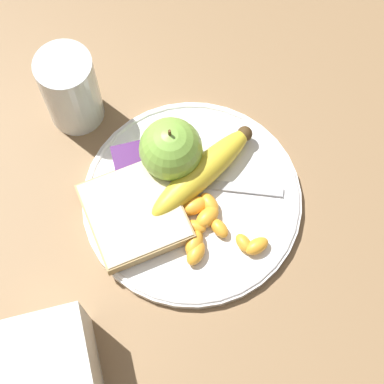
# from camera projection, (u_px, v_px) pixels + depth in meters

# --- Properties ---
(ground_plane) EXTENTS (3.00, 3.00, 0.00)m
(ground_plane) POSITION_uv_depth(u_px,v_px,m) (192.00, 202.00, 0.80)
(ground_plane) COLOR olive
(plate) EXTENTS (0.27, 0.27, 0.01)m
(plate) POSITION_uv_depth(u_px,v_px,m) (192.00, 199.00, 0.79)
(plate) COLOR white
(plate) RESTS_ON ground_plane
(juice_glass) EXTENTS (0.07, 0.07, 0.11)m
(juice_glass) POSITION_uv_depth(u_px,v_px,m) (71.00, 91.00, 0.80)
(juice_glass) COLOR silver
(juice_glass) RESTS_ON ground_plane
(apple) EXTENTS (0.08, 0.08, 0.09)m
(apple) POSITION_uv_depth(u_px,v_px,m) (171.00, 149.00, 0.77)
(apple) COLOR #84BC47
(apple) RESTS_ON plate
(banana) EXTENTS (0.11, 0.16, 0.04)m
(banana) POSITION_uv_depth(u_px,v_px,m) (203.00, 172.00, 0.78)
(banana) COLOR yellow
(banana) RESTS_ON plate
(bread_slice) EXTENTS (0.13, 0.13, 0.02)m
(bread_slice) POSITION_uv_depth(u_px,v_px,m) (135.00, 213.00, 0.77)
(bread_slice) COLOR tan
(bread_slice) RESTS_ON plate
(fork) EXTENTS (0.08, 0.17, 0.00)m
(fork) POSITION_uv_depth(u_px,v_px,m) (202.00, 186.00, 0.79)
(fork) COLOR #B2B2B7
(fork) RESTS_ON plate
(jam_packet) EXTENTS (0.05, 0.04, 0.02)m
(jam_packet) POSITION_uv_depth(u_px,v_px,m) (131.00, 164.00, 0.79)
(jam_packet) COLOR white
(jam_packet) RESTS_ON plate
(orange_segment_0) EXTENTS (0.03, 0.03, 0.02)m
(orange_segment_0) POSITION_uv_depth(u_px,v_px,m) (257.00, 246.00, 0.75)
(orange_segment_0) COLOR #F9A32D
(orange_segment_0) RESTS_ON plate
(orange_segment_1) EXTENTS (0.04, 0.04, 0.02)m
(orange_segment_1) POSITION_uv_depth(u_px,v_px,m) (207.00, 217.00, 0.77)
(orange_segment_1) COLOR #F9A32D
(orange_segment_1) RESTS_ON plate
(orange_segment_2) EXTENTS (0.03, 0.03, 0.02)m
(orange_segment_2) POSITION_uv_depth(u_px,v_px,m) (219.00, 228.00, 0.76)
(orange_segment_2) COLOR #F9A32D
(orange_segment_2) RESTS_ON plate
(orange_segment_3) EXTENTS (0.03, 0.02, 0.01)m
(orange_segment_3) POSITION_uv_depth(u_px,v_px,m) (244.00, 243.00, 0.76)
(orange_segment_3) COLOR #F9A32D
(orange_segment_3) RESTS_ON plate
(orange_segment_4) EXTENTS (0.04, 0.03, 0.02)m
(orange_segment_4) POSITION_uv_depth(u_px,v_px,m) (194.00, 244.00, 0.75)
(orange_segment_4) COLOR #F9A32D
(orange_segment_4) RESTS_ON plate
(orange_segment_5) EXTENTS (0.03, 0.03, 0.01)m
(orange_segment_5) POSITION_uv_depth(u_px,v_px,m) (195.00, 227.00, 0.76)
(orange_segment_5) COLOR #F9A32D
(orange_segment_5) RESTS_ON plate
(orange_segment_6) EXTENTS (0.04, 0.04, 0.02)m
(orange_segment_6) POSITION_uv_depth(u_px,v_px,m) (196.00, 253.00, 0.75)
(orange_segment_6) COLOR #F9A32D
(orange_segment_6) RESTS_ON plate
(orange_segment_7) EXTENTS (0.03, 0.03, 0.02)m
(orange_segment_7) POSITION_uv_depth(u_px,v_px,m) (209.00, 204.00, 0.77)
(orange_segment_7) COLOR #F9A32D
(orange_segment_7) RESTS_ON plate
(orange_segment_8) EXTENTS (0.03, 0.04, 0.02)m
(orange_segment_8) POSITION_uv_depth(u_px,v_px,m) (196.00, 206.00, 0.77)
(orange_segment_8) COLOR #F9A32D
(orange_segment_8) RESTS_ON plate
(condiment_caddy) EXTENTS (0.09, 0.09, 0.10)m
(condiment_caddy) POSITION_uv_depth(u_px,v_px,m) (51.00, 361.00, 0.68)
(condiment_caddy) COLOR silver
(condiment_caddy) RESTS_ON ground_plane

